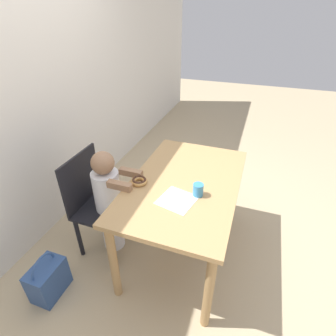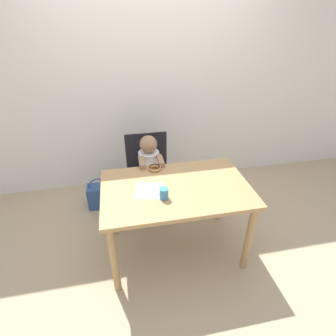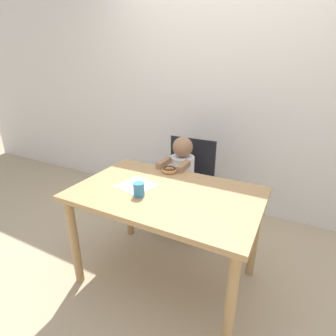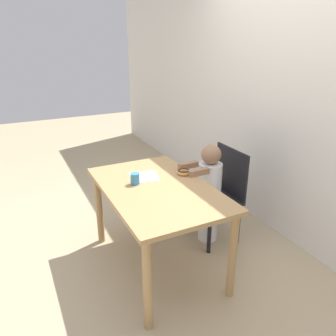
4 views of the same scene
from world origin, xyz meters
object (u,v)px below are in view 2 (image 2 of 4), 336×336
(cup, at_px, (164,193))
(donut, at_px, (155,168))
(chair, at_px, (148,172))
(handbag, at_px, (100,196))
(child_figure, at_px, (150,175))

(cup, bearing_deg, donut, 90.73)
(chair, height_order, cup, chair)
(chair, distance_m, handbag, 0.66)
(handbag, bearing_deg, chair, -10.13)
(handbag, bearing_deg, donut, -40.28)
(cup, bearing_deg, handbag, 122.31)
(handbag, height_order, cup, cup)
(handbag, distance_m, cup, 1.27)
(handbag, xyz_separation_m, cup, (0.59, -0.93, 0.63))
(donut, bearing_deg, child_figure, 93.45)
(child_figure, bearing_deg, handbag, 158.89)
(child_figure, xyz_separation_m, cup, (0.02, -0.72, 0.28))
(chair, bearing_deg, cup, -88.47)
(handbag, bearing_deg, cup, -57.69)
(chair, relative_size, cup, 9.68)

